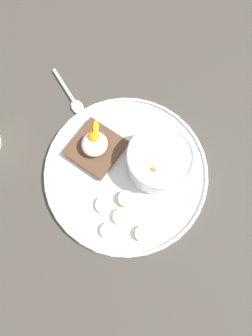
{
  "coord_description": "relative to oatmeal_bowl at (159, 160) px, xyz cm",
  "views": [
    {
      "loc": [
        11.03,
        6.69,
        49.61
      ],
      "look_at": [
        0.0,
        0.0,
        5.0
      ],
      "focal_mm": 28.0,
      "sensor_mm": 36.0,
      "label": 1
    }
  ],
  "objects": [
    {
      "name": "spoon",
      "position": [
        -3.85,
        -22.16,
        -3.74
      ],
      "size": [
        6.89,
        11.46,
        0.8
      ],
      "color": "silver",
      "rests_on": "ground_plane"
    },
    {
      "name": "banana_slice_back",
      "position": [
        14.67,
        -1.44,
        -2.64
      ],
      "size": [
        2.81,
        2.78,
        1.08
      ],
      "color": "#F7E7C9",
      "rests_on": "plate"
    },
    {
      "name": "oatmeal_bowl",
      "position": [
        0.0,
        0.0,
        0.0
      ],
      "size": [
        11.43,
        11.43,
        6.03
      ],
      "color": "white",
      "rests_on": "plate"
    },
    {
      "name": "poached_egg",
      "position": [
        3.08,
        -11.42,
        0.0
      ],
      "size": [
        7.28,
        5.69,
        3.46
      ],
      "color": "white",
      "rests_on": "toast_slice"
    },
    {
      "name": "toast_slice",
      "position": [
        3.25,
        -11.31,
        -2.25
      ],
      "size": [
        9.4,
        9.4,
        1.62
      ],
      "color": "brown",
      "rests_on": "plate"
    },
    {
      "name": "ground_plane",
      "position": [
        3.88,
        -4.37,
        -5.14
      ],
      "size": [
        120.0,
        120.0,
        2.0
      ],
      "primitive_type": "cube",
      "color": "#45413B",
      "rests_on": "ground"
    },
    {
      "name": "banana_slice_inner",
      "position": [
        11.27,
        -3.88,
        -2.67
      ],
      "size": [
        4.29,
        4.3,
        1.01
      ],
      "color": "#F9F0BA",
      "rests_on": "plate"
    },
    {
      "name": "banana_slice_left",
      "position": [
        12.08,
        3.88,
        -2.51
      ],
      "size": [
        3.68,
        3.68,
        1.32
      ],
      "color": "beige",
      "rests_on": "plate"
    },
    {
      "name": "plate",
      "position": [
        3.88,
        -4.37,
        -3.35
      ],
      "size": [
        30.41,
        30.41,
        1.6
      ],
      "color": "white",
      "rests_on": "ground_plane"
    },
    {
      "name": "banana_slice_right",
      "position": [
        8.48,
        -1.65,
        -2.38
      ],
      "size": [
        4.07,
        4.12,
        1.76
      ],
      "color": "#FAE6C0",
      "rests_on": "plate"
    },
    {
      "name": "banana_slice_front",
      "position": [
        11.45,
        -0.67,
        -2.41
      ],
      "size": [
        4.17,
        4.17,
        1.64
      ],
      "color": "beige",
      "rests_on": "plate"
    }
  ]
}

